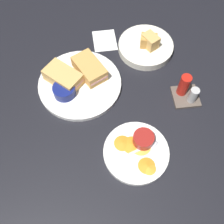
# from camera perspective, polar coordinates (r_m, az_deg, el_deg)

# --- Properties ---
(ground_plane) EXTENTS (1.10, 1.10, 0.03)m
(ground_plane) POSITION_cam_1_polar(r_m,az_deg,el_deg) (1.00, 0.29, 5.29)
(ground_plane) COLOR black
(plate_sandwich_main) EXTENTS (0.30, 0.30, 0.02)m
(plate_sandwich_main) POSITION_cam_1_polar(r_m,az_deg,el_deg) (0.98, -6.77, 5.90)
(plate_sandwich_main) COLOR white
(plate_sandwich_main) RESTS_ON ground_plane
(sandwich_half_near) EXTENTS (0.15, 0.13, 0.05)m
(sandwich_half_near) POSITION_cam_1_polar(r_m,az_deg,el_deg) (0.98, -4.79, 9.13)
(sandwich_half_near) COLOR tan
(sandwich_half_near) RESTS_ON plate_sandwich_main
(sandwich_half_far) EXTENTS (0.14, 0.15, 0.05)m
(sandwich_half_far) POSITION_cam_1_polar(r_m,az_deg,el_deg) (0.97, -10.25, 7.29)
(sandwich_half_far) COLOR tan
(sandwich_half_far) RESTS_ON plate_sandwich_main
(ramekin_dark_sauce) EXTENTS (0.08, 0.08, 0.04)m
(ramekin_dark_sauce) POSITION_cam_1_polar(r_m,az_deg,el_deg) (0.94, -10.05, 4.53)
(ramekin_dark_sauce) COLOR navy
(ramekin_dark_sauce) RESTS_ON plate_sandwich_main
(spoon_by_dark_ramekin) EXTENTS (0.07, 0.09, 0.01)m
(spoon_by_dark_ramekin) POSITION_cam_1_polar(r_m,az_deg,el_deg) (0.97, -7.04, 5.86)
(spoon_by_dark_ramekin) COLOR silver
(spoon_by_dark_ramekin) RESTS_ON plate_sandwich_main
(plate_chips_companion) EXTENTS (0.21, 0.21, 0.02)m
(plate_chips_companion) POSITION_cam_1_polar(r_m,az_deg,el_deg) (0.86, 5.11, -8.46)
(plate_chips_companion) COLOR white
(plate_chips_companion) RESTS_ON ground_plane
(ramekin_light_gravy) EXTENTS (0.07, 0.07, 0.04)m
(ramekin_light_gravy) POSITION_cam_1_polar(r_m,az_deg,el_deg) (0.85, 6.63, -5.67)
(ramekin_light_gravy) COLOR maroon
(ramekin_light_gravy) RESTS_ON plate_chips_companion
(spoon_by_gravy_ramekin) EXTENTS (0.04, 0.10, 0.01)m
(spoon_by_gravy_ramekin) POSITION_cam_1_polar(r_m,az_deg,el_deg) (0.86, 7.88, -6.98)
(spoon_by_gravy_ramekin) COLOR silver
(spoon_by_gravy_ramekin) RESTS_ON plate_chips_companion
(plantain_chip_scatter) EXTENTS (0.16, 0.14, 0.01)m
(plantain_chip_scatter) POSITION_cam_1_polar(r_m,az_deg,el_deg) (0.85, 5.30, -8.15)
(plantain_chip_scatter) COLOR orange
(plantain_chip_scatter) RESTS_ON plate_chips_companion
(bread_basket_rear) EXTENTS (0.21, 0.21, 0.08)m
(bread_basket_rear) POSITION_cam_1_polar(r_m,az_deg,el_deg) (1.08, 7.21, 13.62)
(bread_basket_rear) COLOR silver
(bread_basket_rear) RESTS_ON ground_plane
(condiment_caddy) EXTENTS (0.09, 0.09, 0.10)m
(condiment_caddy) POSITION_cam_1_polar(r_m,az_deg,el_deg) (0.96, 15.42, 4.26)
(condiment_caddy) COLOR brown
(condiment_caddy) RESTS_ON ground_plane
(paper_napkin_folded) EXTENTS (0.11, 0.09, 0.00)m
(paper_napkin_folded) POSITION_cam_1_polar(r_m,az_deg,el_deg) (1.12, -1.55, 14.84)
(paper_napkin_folded) COLOR white
(paper_napkin_folded) RESTS_ON ground_plane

